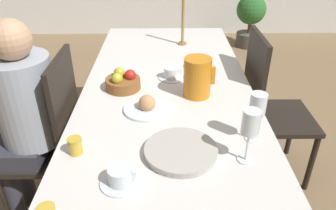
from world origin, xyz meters
name	(u,v)px	position (x,y,z in m)	size (l,w,h in m)	color
ground_plane	(167,183)	(0.00, 0.00, 0.00)	(20.00, 20.00, 0.00)	#7F6647
dining_table	(167,99)	(0.00, 0.00, 0.66)	(0.92, 2.05, 0.75)	silver
chair_person_side	(50,139)	(-0.64, -0.19, 0.51)	(0.42, 0.42, 0.99)	black
chair_opposite	(269,108)	(0.64, 0.13, 0.51)	(0.42, 0.42, 0.99)	black
person_seated	(23,113)	(-0.74, -0.22, 0.70)	(0.39, 0.41, 1.18)	#33333D
red_pitcher	(197,77)	(0.15, -0.12, 0.85)	(0.17, 0.14, 0.21)	orange
wine_glass_water	(258,106)	(0.36, -0.51, 0.91)	(0.07, 0.07, 0.22)	white
wine_glass_juice	(251,125)	(0.30, -0.65, 0.91)	(0.07, 0.07, 0.22)	white
teacup_near_person	(120,177)	(-0.17, -0.77, 0.77)	(0.15, 0.15, 0.07)	silver
teacup_across	(171,74)	(0.02, 0.08, 0.77)	(0.15, 0.15, 0.07)	silver
serving_tray	(181,151)	(0.05, -0.61, 0.76)	(0.29, 0.29, 0.03)	#B7B2A8
bread_plate	(147,106)	(-0.10, -0.27, 0.77)	(0.23, 0.23, 0.08)	silver
jam_jar_red	(75,145)	(-0.37, -0.60, 0.79)	(0.06, 0.06, 0.07)	gold
fruit_bowl	(123,82)	(-0.24, -0.04, 0.79)	(0.19, 0.19, 0.11)	brown
candlestick_tall	(183,22)	(0.12, 0.64, 0.91)	(0.06, 0.06, 0.41)	olive
potted_plant	(250,17)	(1.11, 2.60, 0.39)	(0.38, 0.38, 0.68)	#4C4742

